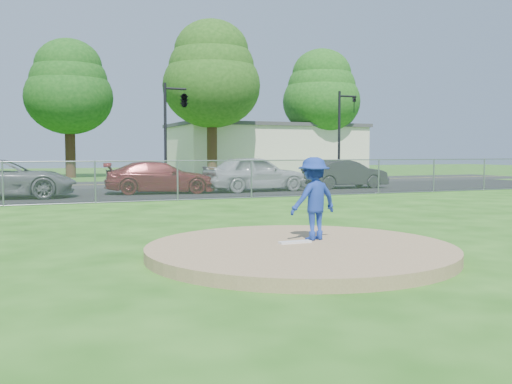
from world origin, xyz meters
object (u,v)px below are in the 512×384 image
traffic_signal_center (182,102)px  pitcher (314,199)px  commercial_building (265,148)px  traffic_signal_right (342,127)px  parked_car_pearl (255,173)px  parked_car_darkred (160,177)px  tree_far_right (321,92)px  parked_car_gray (3,179)px  tree_center (69,87)px  parked_car_charcoal (345,174)px  tree_right (212,74)px

traffic_signal_center → pitcher: traffic_signal_center is taller
commercial_building → traffic_signal_right: bearing=-96.3°
parked_car_pearl → traffic_signal_right: bearing=-57.7°
parked_car_darkred → tree_far_right: bearing=-35.0°
commercial_building → traffic_signal_center: traffic_signal_center is taller
traffic_signal_center → pitcher: 22.14m
traffic_signal_right → parked_car_gray: size_ratio=1.01×
traffic_signal_center → parked_car_gray: 11.67m
tree_far_right → traffic_signal_center: bearing=-141.0°
tree_center → parked_car_pearl: tree_center is taller
tree_center → traffic_signal_right: tree_center is taller
parked_car_gray → traffic_signal_right: bearing=-64.8°
pitcher → parked_car_gray: bearing=-81.3°
tree_center → parked_car_charcoal: 22.27m
tree_right → pitcher: size_ratio=7.61×
commercial_building → parked_car_pearl: size_ratio=3.38×
parked_car_pearl → pitcher: bearing=156.9°
traffic_signal_right → parked_car_pearl: (-8.59, -6.39, -2.53)m
tree_center → tree_far_right: size_ratio=0.92×
traffic_signal_right → parked_car_darkred: traffic_signal_right is taller
pitcher → parked_car_charcoal: 18.59m
parked_car_darkred → parked_car_pearl: parked_car_pearl is taller
tree_center → traffic_signal_right: size_ratio=1.76×
tree_center → parked_car_gray: 19.62m
commercial_building → tree_right: 10.73m
pitcher → parked_car_charcoal: pitcher is taller
tree_right → pitcher: (-8.50, -31.56, -6.69)m
parked_car_charcoal → tree_right: bearing=6.9°
parked_car_pearl → parked_car_charcoal: size_ratio=1.13×
commercial_building → tree_right: (-7.00, -6.00, 5.49)m
traffic_signal_center → parked_car_charcoal: bearing=-41.8°
commercial_building → tree_far_right: tree_far_right is taller
traffic_signal_center → traffic_signal_right: (10.27, 0.00, -1.25)m
traffic_signal_right → tree_center: bearing=141.8°
tree_center → parked_car_pearl: bearing=-70.1°
tree_right → parked_car_darkred: bearing=-115.7°
tree_center → traffic_signal_center: size_ratio=1.76×
commercial_building → tree_center: (-17.00, -4.00, 4.31)m
commercial_building → tree_center: bearing=-166.8°
traffic_signal_right → tree_far_right: bearing=66.1°
commercial_building → parked_car_gray: size_ratio=2.97×
traffic_signal_center → commercial_building: bearing=53.1°
tree_center → parked_car_charcoal: tree_center is taller
parked_car_gray → parked_car_charcoal: bearing=-81.9°
traffic_signal_right → parked_car_gray: bearing=-161.8°
commercial_building → tree_right: tree_right is taller
commercial_building → pitcher: bearing=-112.4°
tree_far_right → traffic_signal_center: size_ratio=1.92×
traffic_signal_right → parked_car_gray: 20.47m
tree_right → parked_car_gray: tree_right is taller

